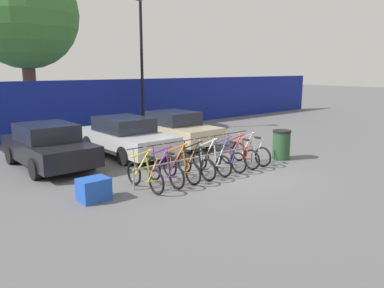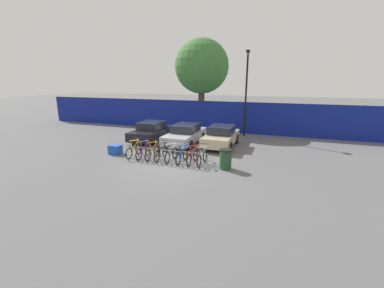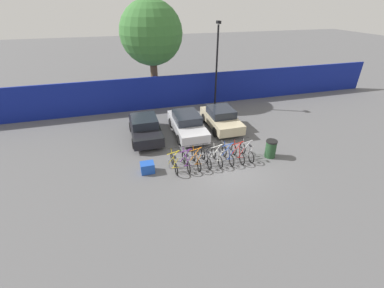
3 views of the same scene
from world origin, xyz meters
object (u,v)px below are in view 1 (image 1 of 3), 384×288
(bicycle_white, at_px, (211,161))
(trash_bin, at_px, (281,145))
(bicycle_black, at_px, (196,165))
(car_black, at_px, (48,146))
(cargo_crate, at_px, (94,189))
(bike_rack, at_px, (201,158))
(bicycle_silver, at_px, (250,153))
(tree_behind_hoarding, at_px, (24,15))
(bicycle_orange, at_px, (181,168))
(car_silver, at_px, (125,136))
(lamp_post, at_px, (142,58))
(car_beige, at_px, (175,129))
(bicycle_red, at_px, (239,155))
(bicycle_yellow, at_px, (145,176))
(bicycle_blue, at_px, (226,158))
(bicycle_purple, at_px, (165,171))

(bicycle_white, xyz_separation_m, trash_bin, (3.14, -0.27, 0.14))
(bicycle_black, relative_size, car_black, 0.42)
(trash_bin, bearing_deg, bicycle_black, 175.93)
(cargo_crate, bearing_deg, bike_rack, 0.55)
(bicycle_silver, distance_m, tree_behind_hoarding, 12.46)
(bicycle_orange, xyz_separation_m, bicycle_black, (0.56, 0.00, 0.00))
(bicycle_black, height_order, bicycle_white, same)
(car_black, bearing_deg, bike_rack, -51.22)
(car_silver, relative_size, lamp_post, 0.68)
(bicycle_orange, relative_size, bicycle_silver, 1.00)
(car_beige, relative_size, trash_bin, 3.96)
(tree_behind_hoarding, bearing_deg, car_beige, -61.78)
(bike_rack, distance_m, bicycle_orange, 0.91)
(bicycle_orange, relative_size, bicycle_red, 1.00)
(bicycle_white, xyz_separation_m, bicycle_red, (1.25, 0.00, 0.00))
(bicycle_black, bearing_deg, car_black, 124.45)
(bicycle_yellow, distance_m, car_black, 4.18)
(bike_rack, xyz_separation_m, trash_bin, (3.44, -0.42, 0.02))
(bicycle_blue, height_order, trash_bin, bicycle_blue)
(bicycle_black, distance_m, cargo_crate, 3.18)
(bicycle_purple, relative_size, bicycle_black, 1.00)
(bicycle_orange, distance_m, cargo_crate, 2.62)
(trash_bin, bearing_deg, bicycle_red, 171.92)
(bike_rack, height_order, bicycle_black, bicycle_black)
(bike_rack, relative_size, trash_bin, 4.62)
(bicycle_purple, height_order, bicycle_white, same)
(car_silver, height_order, lamp_post, lamp_post)
(car_silver, bearing_deg, bicycle_yellow, -114.20)
(bike_rack, xyz_separation_m, bicycle_blue, (0.94, -0.15, -0.12))
(bicycle_purple, xyz_separation_m, car_black, (-1.67, 4.04, 0.31))
(car_beige, distance_m, lamp_post, 4.93)
(bicycle_white, distance_m, car_beige, 4.55)
(bicycle_purple, bearing_deg, bicycle_orange, 1.16)
(car_silver, xyz_separation_m, cargo_crate, (-3.13, -3.77, -0.42))
(bicycle_black, xyz_separation_m, car_black, (-2.80, 4.04, 0.31))
(bicycle_white, relative_size, trash_bin, 1.66)
(bike_rack, relative_size, bicycle_white, 2.79)
(car_silver, bearing_deg, cargo_crate, -129.77)
(bicycle_yellow, height_order, bicycle_blue, same)
(car_black, bearing_deg, tree_behind_hoarding, 75.68)
(bicycle_blue, xyz_separation_m, tree_behind_hoarding, (-2.35, 10.77, 5.17))
(bicycle_red, xyz_separation_m, car_black, (-4.68, 4.04, 0.31))
(car_silver, distance_m, car_beige, 2.53)
(car_black, bearing_deg, bicycle_silver, -37.65)
(car_black, relative_size, car_silver, 0.92)
(bicycle_white, distance_m, car_black, 5.31)
(bicycle_white, xyz_separation_m, bicycle_blue, (0.64, 0.00, 0.00))
(bicycle_red, distance_m, lamp_post, 8.76)
(bicycle_red, distance_m, car_black, 6.19)
(bicycle_red, distance_m, bicycle_silver, 0.56)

